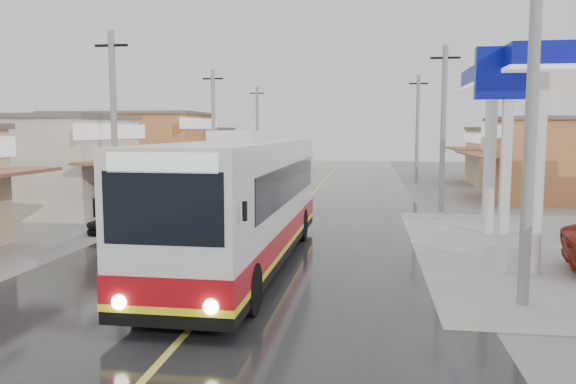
# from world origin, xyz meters

# --- Properties ---
(ground) EXTENTS (120.00, 120.00, 0.00)m
(ground) POSITION_xyz_m (0.00, 0.00, 0.00)
(ground) COLOR slate
(ground) RESTS_ON ground
(road) EXTENTS (12.00, 90.00, 0.02)m
(road) POSITION_xyz_m (0.00, 15.00, 0.01)
(road) COLOR black
(road) RESTS_ON ground
(centre_line) EXTENTS (0.15, 90.00, 0.01)m
(centre_line) POSITION_xyz_m (0.00, 15.00, 0.02)
(centre_line) COLOR #D8CC4C
(centre_line) RESTS_ON road
(shopfronts_left) EXTENTS (11.00, 44.00, 5.20)m
(shopfronts_left) POSITION_xyz_m (-13.00, 18.00, 0.00)
(shopfronts_left) COLOR #C5B487
(shopfronts_left) RESTS_ON ground
(utility_poles_left) EXTENTS (1.60, 50.00, 8.00)m
(utility_poles_left) POSITION_xyz_m (-7.00, 16.00, 0.00)
(utility_poles_left) COLOR gray
(utility_poles_left) RESTS_ON ground
(utility_poles_right) EXTENTS (1.60, 36.00, 8.00)m
(utility_poles_right) POSITION_xyz_m (7.00, 15.00, 0.00)
(utility_poles_right) COLOR gray
(utility_poles_right) RESTS_ON ground
(coach_bus) EXTENTS (2.97, 12.65, 3.94)m
(coach_bus) POSITION_xyz_m (-0.10, 2.77, 1.90)
(coach_bus) COLOR silver
(coach_bus) RESTS_ON road
(second_bus) EXTENTS (2.97, 9.40, 3.08)m
(second_bus) POSITION_xyz_m (-5.00, 15.61, 1.66)
(second_bus) COLOR silver
(second_bus) RESTS_ON road
(cyclist) EXTENTS (0.95, 1.82, 1.87)m
(cyclist) POSITION_xyz_m (-3.74, 4.20, 0.61)
(cyclist) COLOR black
(cyclist) RESTS_ON ground
(tricycle_near) EXTENTS (2.24, 2.47, 1.72)m
(tricycle_near) POSITION_xyz_m (-7.75, 10.93, 0.98)
(tricycle_near) COLOR #26262D
(tricycle_near) RESTS_ON ground
(tricycle_far) EXTENTS (2.09, 2.30, 1.59)m
(tricycle_far) POSITION_xyz_m (-7.94, 15.58, 0.91)
(tricycle_far) COLOR #26262D
(tricycle_far) RESTS_ON ground
(tyre_stack) EXTENTS (0.98, 0.98, 0.50)m
(tyre_stack) POSITION_xyz_m (-6.63, 6.74, 0.25)
(tyre_stack) COLOR black
(tyre_stack) RESTS_ON ground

